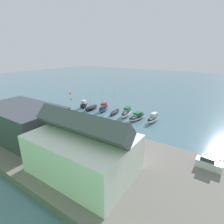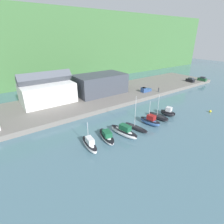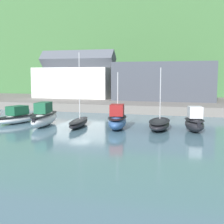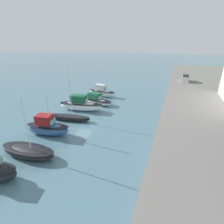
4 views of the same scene
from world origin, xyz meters
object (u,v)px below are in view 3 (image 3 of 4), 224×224
Objects in this scene: moored_boat_4 at (117,120)px; moored_boat_3 at (79,122)px; moored_boat_5 at (159,124)px; moored_boat_2 at (44,117)px; moored_boat_6 at (194,122)px; moored_boat_1 at (19,117)px.

moored_boat_3 is at bearing 167.37° from moored_boat_4.
moored_boat_3 reaches higher than moored_boat_5.
moored_boat_2 is 4.60m from moored_boat_3.
moored_boat_4 is (9.61, 0.20, -0.01)m from moored_boat_2.
moored_boat_2 is at bearing 171.29° from moored_boat_4.
moored_boat_6 is at bearing -6.14° from moored_boat_5.
moored_boat_3 reaches higher than moored_boat_6.
moored_boat_1 is at bearing 156.43° from moored_boat_2.
moored_boat_1 is 0.93× the size of moored_boat_2.
moored_boat_6 is (4.03, -0.25, 0.43)m from moored_boat_5.
moored_boat_2 is at bearing 169.36° from moored_boat_6.
moored_boat_1 is 0.85× the size of moored_boat_3.
moored_boat_6 is at bearing 12.99° from moored_boat_1.
moored_boat_3 is at bearing 168.67° from moored_boat_6.
moored_boat_1 is 22.98m from moored_boat_6.
moored_boat_5 is at bearing 13.75° from moored_boat_1.
moored_boat_6 reaches higher than moored_boat_1.
moored_boat_5 is at bearing -3.03° from moored_boat_3.
moored_boat_3 reaches higher than moored_boat_2.
moored_boat_3 is 1.85× the size of moored_boat_6.
moored_boat_1 is 4.59m from moored_boat_2.
moored_boat_3 is 14.01m from moored_boat_6.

